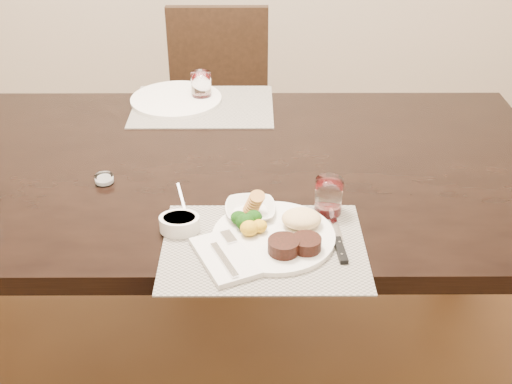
{
  "coord_description": "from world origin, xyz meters",
  "views": [
    {
      "loc": [
        0.15,
        -1.57,
        1.62
      ],
      "look_at": [
        0.15,
        -0.27,
        0.82
      ],
      "focal_mm": 45.0,
      "sensor_mm": 36.0,
      "label": 1
    }
  ],
  "objects_px": {
    "dinner_plate": "(280,234)",
    "far_plate": "(176,99)",
    "chair_far": "(218,107)",
    "steak_knife": "(339,244)",
    "wine_glass_near": "(328,198)",
    "cracker_bowl": "(250,210)"
  },
  "relations": [
    {
      "from": "chair_far",
      "to": "dinner_plate",
      "type": "distance_m",
      "value": 1.35
    },
    {
      "from": "dinner_plate",
      "to": "wine_glass_near",
      "type": "distance_m",
      "value": 0.17
    },
    {
      "from": "dinner_plate",
      "to": "far_plate",
      "type": "height_order",
      "value": "dinner_plate"
    },
    {
      "from": "steak_knife",
      "to": "cracker_bowl",
      "type": "bearing_deg",
      "value": 144.63
    },
    {
      "from": "chair_far",
      "to": "wine_glass_near",
      "type": "relative_size",
      "value": 9.8
    },
    {
      "from": "chair_far",
      "to": "wine_glass_near",
      "type": "distance_m",
      "value": 1.27
    },
    {
      "from": "chair_far",
      "to": "steak_knife",
      "type": "xyz_separation_m",
      "value": [
        0.34,
        -1.33,
        0.26
      ]
    },
    {
      "from": "dinner_plate",
      "to": "cracker_bowl",
      "type": "bearing_deg",
      "value": 140.12
    },
    {
      "from": "wine_glass_near",
      "to": "cracker_bowl",
      "type": "bearing_deg",
      "value": -174.69
    },
    {
      "from": "steak_knife",
      "to": "wine_glass_near",
      "type": "xyz_separation_m",
      "value": [
        -0.01,
        0.14,
        0.04
      ]
    },
    {
      "from": "far_plate",
      "to": "chair_far",
      "type": "bearing_deg",
      "value": 77.88
    },
    {
      "from": "chair_far",
      "to": "steak_knife",
      "type": "distance_m",
      "value": 1.39
    },
    {
      "from": "steak_knife",
      "to": "dinner_plate",
      "type": "bearing_deg",
      "value": 165.39
    },
    {
      "from": "cracker_bowl",
      "to": "chair_far",
      "type": "bearing_deg",
      "value": 96.64
    },
    {
      "from": "steak_knife",
      "to": "wine_glass_near",
      "type": "distance_m",
      "value": 0.14
    },
    {
      "from": "dinner_plate",
      "to": "steak_knife",
      "type": "relative_size",
      "value": 1.32
    },
    {
      "from": "wine_glass_near",
      "to": "far_plate",
      "type": "height_order",
      "value": "wine_glass_near"
    },
    {
      "from": "wine_glass_near",
      "to": "far_plate",
      "type": "distance_m",
      "value": 0.81
    },
    {
      "from": "cracker_bowl",
      "to": "far_plate",
      "type": "bearing_deg",
      "value": 109.84
    },
    {
      "from": "chair_far",
      "to": "steak_knife",
      "type": "bearing_deg",
      "value": -75.55
    },
    {
      "from": "dinner_plate",
      "to": "far_plate",
      "type": "xyz_separation_m",
      "value": [
        -0.32,
        0.79,
        -0.01
      ]
    },
    {
      "from": "dinner_plate",
      "to": "steak_knife",
      "type": "bearing_deg",
      "value": 5.21
    }
  ]
}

